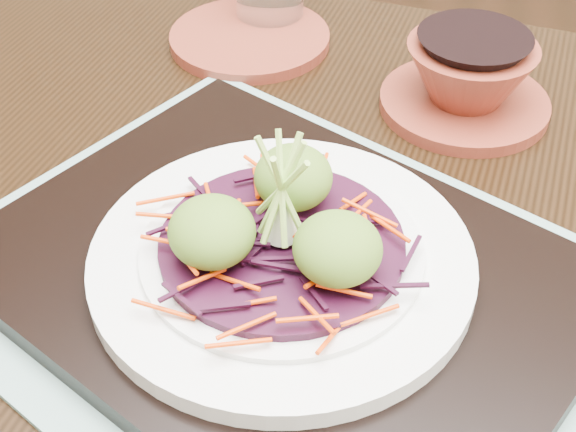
% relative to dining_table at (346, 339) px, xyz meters
% --- Properties ---
extents(dining_table, '(1.22, 0.90, 0.70)m').
position_rel_dining_table_xyz_m(dining_table, '(0.00, 0.00, 0.00)').
color(dining_table, black).
rests_on(dining_table, ground).
extents(placemat, '(0.54, 0.50, 0.00)m').
position_rel_dining_table_xyz_m(placemat, '(-0.04, -0.04, 0.09)').
color(placemat, '#7CA093').
rests_on(placemat, dining_table).
extents(serving_tray, '(0.47, 0.43, 0.02)m').
position_rel_dining_table_xyz_m(serving_tray, '(-0.04, -0.04, 0.10)').
color(serving_tray, black).
rests_on(serving_tray, placemat).
extents(white_plate, '(0.25, 0.25, 0.02)m').
position_rel_dining_table_xyz_m(white_plate, '(-0.04, -0.04, 0.12)').
color(white_plate, white).
rests_on(white_plate, serving_tray).
extents(cabbage_bed, '(0.15, 0.15, 0.01)m').
position_rel_dining_table_xyz_m(cabbage_bed, '(-0.04, -0.04, 0.13)').
color(cabbage_bed, '#2F091D').
rests_on(cabbage_bed, white_plate).
extents(carrot_julienne, '(0.19, 0.19, 0.01)m').
position_rel_dining_table_xyz_m(carrot_julienne, '(-0.04, -0.04, 0.14)').
color(carrot_julienne, '#E73C04').
rests_on(carrot_julienne, cabbage_bed).
extents(guacamole_scoops, '(0.13, 0.12, 0.04)m').
position_rel_dining_table_xyz_m(guacamole_scoops, '(-0.04, -0.05, 0.16)').
color(guacamole_scoops, '#5A8026').
rests_on(guacamole_scoops, cabbage_bed).
extents(scallion_garnish, '(0.06, 0.06, 0.08)m').
position_rel_dining_table_xyz_m(scallion_garnish, '(-0.04, -0.04, 0.17)').
color(scallion_garnish, '#9CCB51').
rests_on(scallion_garnish, cabbage_bed).
extents(terracotta_side_plate, '(0.18, 0.18, 0.01)m').
position_rel_dining_table_xyz_m(terracotta_side_plate, '(-0.14, 0.27, 0.10)').
color(terracotta_side_plate, maroon).
rests_on(terracotta_side_plate, dining_table).
extents(terracotta_bowl_set, '(0.19, 0.19, 0.06)m').
position_rel_dining_table_xyz_m(terracotta_bowl_set, '(0.07, 0.20, 0.12)').
color(terracotta_bowl_set, maroon).
rests_on(terracotta_bowl_set, dining_table).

